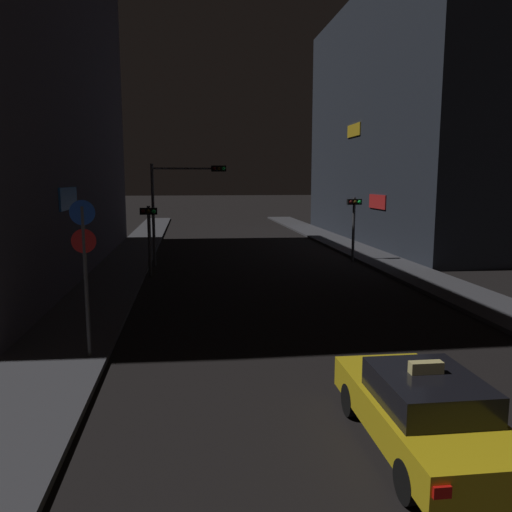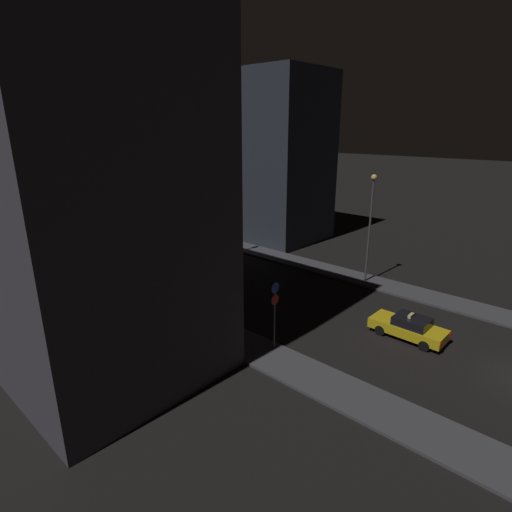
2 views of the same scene
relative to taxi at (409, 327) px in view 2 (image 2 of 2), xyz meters
The scene contains 10 objects.
sidewalk_left 23.33m from the taxi, 108.42° to the left, with size 2.71×61.03×0.15m, color #424247.
sidewalk_right 23.20m from the taxi, 72.55° to the left, with size 2.71×61.03×0.15m, color #424247.
building_facade_left 25.37m from the taxi, 125.46° to the left, with size 9.68×27.09×21.53m.
building_facade_right 32.69m from the taxi, 66.14° to the left, with size 9.06×25.82×17.87m.
taxi is the anchor object (origin of this frame).
traffic_light_overhead 20.49m from the taxi, 102.24° to the left, with size 4.01×0.42×5.47m.
traffic_light_left_kerb 17.70m from the taxi, 109.11° to the left, with size 0.80×0.42×3.40m.
traffic_light_right_kerb 20.52m from the taxi, 74.81° to the left, with size 0.80×0.42×3.64m.
sign_pole_left 8.51m from the taxi, 141.23° to the left, with size 0.62×0.10×3.98m.
street_lamp_near_block 10.49m from the taxi, 43.67° to the left, with size 0.47×0.47×8.67m.
Camera 2 is at (-22.33, -1.56, 12.36)m, focal length 28.48 mm.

